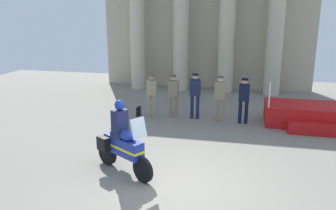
{
  "coord_description": "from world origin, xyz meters",
  "views": [
    {
      "loc": [
        1.44,
        -7.37,
        4.0
      ],
      "look_at": [
        -0.89,
        2.85,
        1.18
      ],
      "focal_mm": 37.5,
      "sensor_mm": 36.0,
      "label": 1
    }
  ],
  "objects_px": {
    "officer_in_row_3": "(220,95)",
    "officer_in_row_4": "(244,97)",
    "reviewing_stand": "(311,116)",
    "briefcase_on_ground": "(139,111)",
    "motorcycle_with_rider": "(122,143)",
    "officer_in_row_1": "(173,93)",
    "officer_in_row_2": "(195,92)",
    "officer_in_row_0": "(152,92)"
  },
  "relations": [
    {
      "from": "officer_in_row_4",
      "to": "motorcycle_with_rider",
      "type": "bearing_deg",
      "value": 59.22
    },
    {
      "from": "reviewing_stand",
      "to": "officer_in_row_1",
      "type": "bearing_deg",
      "value": -178.75
    },
    {
      "from": "officer_in_row_1",
      "to": "briefcase_on_ground",
      "type": "relative_size",
      "value": 4.59
    },
    {
      "from": "officer_in_row_1",
      "to": "motorcycle_with_rider",
      "type": "bearing_deg",
      "value": 87.64
    },
    {
      "from": "officer_in_row_0",
      "to": "officer_in_row_1",
      "type": "relative_size",
      "value": 1.01
    },
    {
      "from": "officer_in_row_3",
      "to": "officer_in_row_4",
      "type": "height_order",
      "value": "officer_in_row_3"
    },
    {
      "from": "officer_in_row_2",
      "to": "officer_in_row_4",
      "type": "bearing_deg",
      "value": 174.59
    },
    {
      "from": "officer_in_row_3",
      "to": "motorcycle_with_rider",
      "type": "distance_m",
      "value": 5.22
    },
    {
      "from": "officer_in_row_4",
      "to": "briefcase_on_ground",
      "type": "xyz_separation_m",
      "value": [
        -4.01,
        0.06,
        -0.81
      ]
    },
    {
      "from": "reviewing_stand",
      "to": "officer_in_row_1",
      "type": "relative_size",
      "value": 1.94
    },
    {
      "from": "officer_in_row_3",
      "to": "officer_in_row_1",
      "type": "bearing_deg",
      "value": -5.05
    },
    {
      "from": "reviewing_stand",
      "to": "officer_in_row_3",
      "type": "bearing_deg",
      "value": -174.9
    },
    {
      "from": "officer_in_row_1",
      "to": "officer_in_row_2",
      "type": "height_order",
      "value": "officer_in_row_2"
    },
    {
      "from": "reviewing_stand",
      "to": "officer_in_row_0",
      "type": "xyz_separation_m",
      "value": [
        -5.82,
        -0.3,
        0.63
      ]
    },
    {
      "from": "officer_in_row_3",
      "to": "reviewing_stand",
      "type": "bearing_deg",
      "value": -174.2
    },
    {
      "from": "officer_in_row_3",
      "to": "officer_in_row_4",
      "type": "bearing_deg",
      "value": 179.42
    },
    {
      "from": "motorcycle_with_rider",
      "to": "briefcase_on_ground",
      "type": "xyz_separation_m",
      "value": [
        -1.09,
        4.83,
        -0.61
      ]
    },
    {
      "from": "officer_in_row_2",
      "to": "briefcase_on_ground",
      "type": "height_order",
      "value": "officer_in_row_2"
    },
    {
      "from": "officer_in_row_3",
      "to": "briefcase_on_ground",
      "type": "distance_m",
      "value": 3.25
    },
    {
      "from": "briefcase_on_ground",
      "to": "officer_in_row_3",
      "type": "bearing_deg",
      "value": -0.73
    },
    {
      "from": "officer_in_row_1",
      "to": "reviewing_stand",
      "type": "bearing_deg",
      "value": -178.06
    },
    {
      "from": "officer_in_row_1",
      "to": "officer_in_row_4",
      "type": "xyz_separation_m",
      "value": [
        2.66,
        -0.2,
        0.01
      ]
    },
    {
      "from": "officer_in_row_1",
      "to": "officer_in_row_2",
      "type": "distance_m",
      "value": 0.85
    },
    {
      "from": "reviewing_stand",
      "to": "briefcase_on_ground",
      "type": "xyz_separation_m",
      "value": [
        -6.39,
        -0.25,
        -0.18
      ]
    },
    {
      "from": "officer_in_row_2",
      "to": "officer_in_row_3",
      "type": "distance_m",
      "value": 0.96
    },
    {
      "from": "reviewing_stand",
      "to": "officer_in_row_4",
      "type": "xyz_separation_m",
      "value": [
        -2.38,
        -0.31,
        0.63
      ]
    },
    {
      "from": "officer_in_row_1",
      "to": "briefcase_on_ground",
      "type": "height_order",
      "value": "officer_in_row_1"
    },
    {
      "from": "officer_in_row_4",
      "to": "motorcycle_with_rider",
      "type": "distance_m",
      "value": 5.6
    },
    {
      "from": "officer_in_row_3",
      "to": "officer_in_row_4",
      "type": "distance_m",
      "value": 0.87
    },
    {
      "from": "officer_in_row_3",
      "to": "briefcase_on_ground",
      "type": "relative_size",
      "value": 4.75
    },
    {
      "from": "briefcase_on_ground",
      "to": "officer_in_row_4",
      "type": "bearing_deg",
      "value": -0.85
    },
    {
      "from": "reviewing_stand",
      "to": "officer_in_row_0",
      "type": "distance_m",
      "value": 5.86
    },
    {
      "from": "reviewing_stand",
      "to": "officer_in_row_0",
      "type": "relative_size",
      "value": 1.92
    },
    {
      "from": "officer_in_row_1",
      "to": "motorcycle_with_rider",
      "type": "distance_m",
      "value": 4.99
    },
    {
      "from": "officer_in_row_4",
      "to": "officer_in_row_0",
      "type": "bearing_deg",
      "value": 0.62
    },
    {
      "from": "officer_in_row_0",
      "to": "briefcase_on_ground",
      "type": "distance_m",
      "value": 0.99
    },
    {
      "from": "officer_in_row_0",
      "to": "motorcycle_with_rider",
      "type": "bearing_deg",
      "value": 96.91
    },
    {
      "from": "reviewing_stand",
      "to": "officer_in_row_4",
      "type": "bearing_deg",
      "value": -172.59
    },
    {
      "from": "officer_in_row_4",
      "to": "motorcycle_with_rider",
      "type": "height_order",
      "value": "motorcycle_with_rider"
    },
    {
      "from": "officer_in_row_0",
      "to": "officer_in_row_2",
      "type": "bearing_deg",
      "value": -172.69
    },
    {
      "from": "officer_in_row_1",
      "to": "officer_in_row_2",
      "type": "bearing_deg",
      "value": -179.69
    },
    {
      "from": "officer_in_row_2",
      "to": "motorcycle_with_rider",
      "type": "relative_size",
      "value": 0.91
    }
  ]
}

